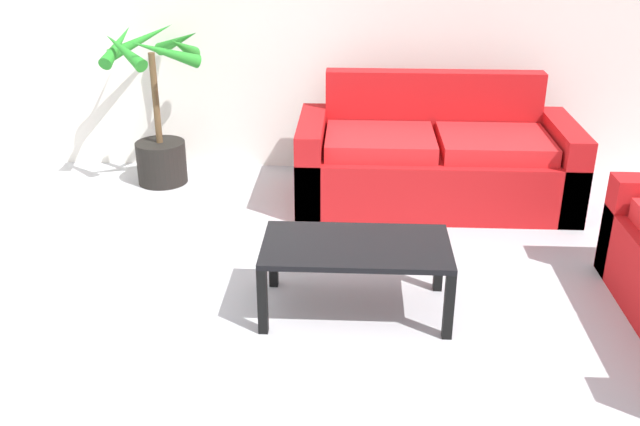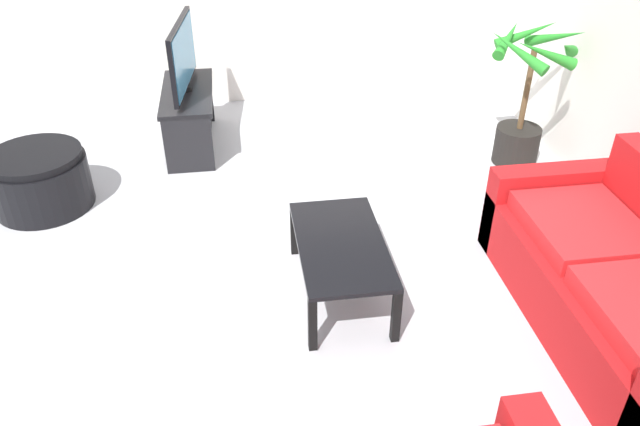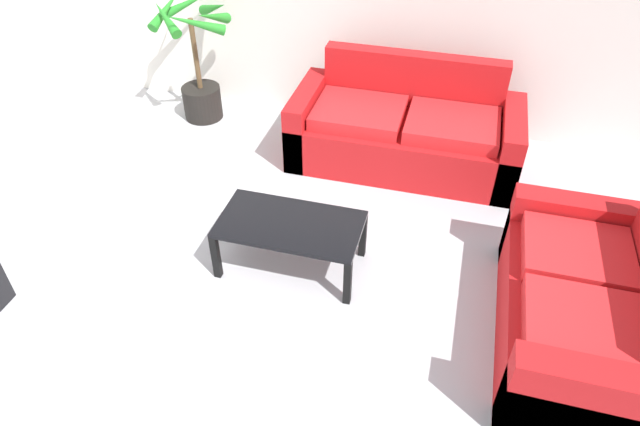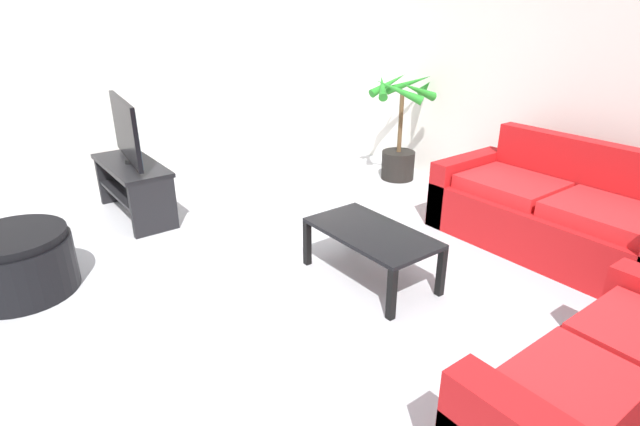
# 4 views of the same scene
# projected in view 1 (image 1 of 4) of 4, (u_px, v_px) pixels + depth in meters

# --- Properties ---
(ground_plane) EXTENTS (6.60, 6.60, 0.00)m
(ground_plane) POSITION_uv_depth(u_px,v_px,m) (283.00, 386.00, 3.32)
(ground_plane) COLOR #B2B2B7
(wall_back) EXTENTS (6.00, 0.06, 2.70)m
(wall_back) POSITION_uv_depth(u_px,v_px,m) (318.00, 1.00, 5.51)
(wall_back) COLOR silver
(wall_back) RESTS_ON ground
(couch_main) EXTENTS (1.99, 0.90, 0.90)m
(couch_main) POSITION_uv_depth(u_px,v_px,m) (434.00, 162.00, 5.24)
(couch_main) COLOR red
(couch_main) RESTS_ON ground
(coffee_table) EXTENTS (1.00, 0.54, 0.40)m
(coffee_table) POSITION_uv_depth(u_px,v_px,m) (356.00, 253.00, 3.80)
(coffee_table) COLOR black
(coffee_table) RESTS_ON ground
(potted_palm) EXTENTS (0.80, 0.83, 1.22)m
(potted_palm) POSITION_uv_depth(u_px,v_px,m) (158.00, 119.00, 5.50)
(potted_palm) COLOR black
(potted_palm) RESTS_ON ground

